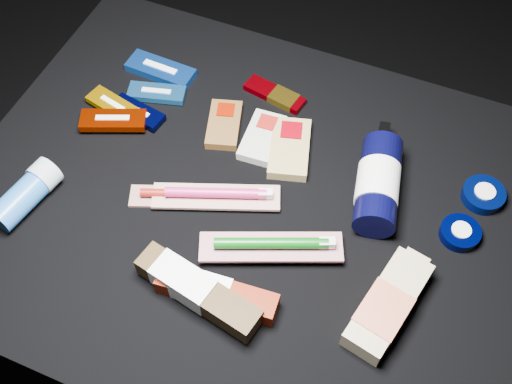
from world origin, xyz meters
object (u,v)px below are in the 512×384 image
at_px(bodywash_bottle, 387,306).
at_px(deodorant_stick, 27,194).
at_px(lotion_bottle, 378,183).
at_px(toothpaste_carton_red, 212,292).

height_order(bodywash_bottle, deodorant_stick, deodorant_stick).
xyz_separation_m(lotion_bottle, toothpaste_carton_red, (-0.18, -0.28, -0.02)).
height_order(lotion_bottle, deodorant_stick, lotion_bottle).
xyz_separation_m(lotion_bottle, deodorant_stick, (-0.54, -0.24, -0.01)).
relative_size(lotion_bottle, toothpaste_carton_red, 1.19).
relative_size(deodorant_stick, toothpaste_carton_red, 0.70).
bearing_deg(deodorant_stick, lotion_bottle, 34.26).
bearing_deg(toothpaste_carton_red, lotion_bottle, 52.65).
distance_m(deodorant_stick, toothpaste_carton_red, 0.36).
xyz_separation_m(lotion_bottle, bodywash_bottle, (0.08, -0.20, -0.02)).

